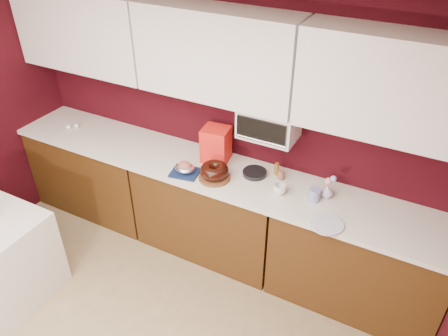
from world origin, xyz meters
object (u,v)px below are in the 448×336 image
at_px(bundt_cake, 214,171).
at_px(flower_vase, 327,191).
at_px(blue_jar, 315,195).
at_px(toaster_oven, 269,122).
at_px(foil_ham_nest, 185,168).
at_px(coffee_mug, 280,188).
at_px(pandoro_box, 216,144).

xyz_separation_m(bundt_cake, flower_vase, (0.89, 0.19, -0.02)).
height_order(blue_jar, flower_vase, flower_vase).
relative_size(toaster_oven, foil_ham_nest, 2.64).
relative_size(toaster_oven, coffee_mug, 4.59).
relative_size(bundt_cake, blue_jar, 2.25).
bearing_deg(flower_vase, bundt_cake, -167.72).
height_order(toaster_oven, blue_jar, toaster_oven).
bearing_deg(toaster_oven, coffee_mug, -46.49).
bearing_deg(bundt_cake, coffee_mug, 6.45).
relative_size(coffee_mug, flower_vase, 0.82).
xyz_separation_m(foil_ham_nest, pandoro_box, (0.13, 0.31, 0.10)).
height_order(toaster_oven, flower_vase, toaster_oven).
height_order(toaster_oven, bundt_cake, toaster_oven).
xyz_separation_m(blue_jar, flower_vase, (0.07, 0.09, 0.01)).
bearing_deg(flower_vase, blue_jar, -128.36).
distance_m(bundt_cake, blue_jar, 0.82).
bearing_deg(foil_ham_nest, toaster_oven, 29.22).
relative_size(bundt_cake, pandoro_box, 0.77).
bearing_deg(coffee_mug, foil_ham_nest, -172.05).
distance_m(pandoro_box, flower_vase, 1.02).
height_order(foil_ham_nest, flower_vase, flower_vase).
bearing_deg(blue_jar, coffee_mug, -170.92).
bearing_deg(toaster_oven, bundt_cake, -140.39).
bearing_deg(blue_jar, bundt_cake, -172.69).
height_order(bundt_cake, foil_ham_nest, bundt_cake).
height_order(bundt_cake, blue_jar, bundt_cake).
height_order(pandoro_box, flower_vase, pandoro_box).
bearing_deg(coffee_mug, flower_vase, 21.25).
bearing_deg(foil_ham_nest, blue_jar, 8.23).
height_order(bundt_cake, coffee_mug, bundt_cake).
bearing_deg(coffee_mug, toaster_oven, 133.51).
xyz_separation_m(pandoro_box, coffee_mug, (0.68, -0.20, -0.11)).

